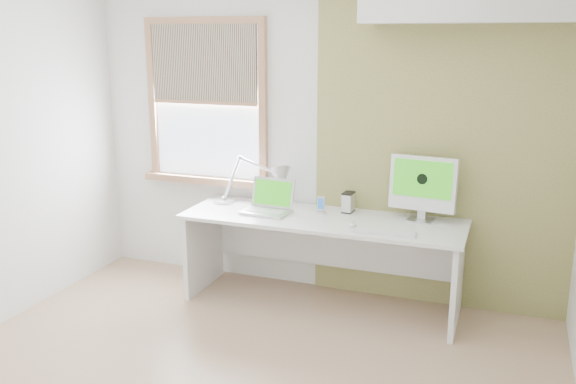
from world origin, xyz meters
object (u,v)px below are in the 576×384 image
at_px(desk_lamp, 270,180).
at_px(external_drive, 348,202).
at_px(laptop, 269,204).
at_px(desk, 324,239).
at_px(imac, 423,185).

relative_size(desk_lamp, external_drive, 4.57).
relative_size(desk_lamp, laptop, 1.92).
height_order(desk, laptop, laptop).
relative_size(laptop, external_drive, 2.38).
bearing_deg(laptop, desk_lamp, 108.30).
xyz_separation_m(desk, imac, (0.73, 0.13, 0.47)).
bearing_deg(external_drive, laptop, -161.17).
distance_m(external_drive, imac, 0.62).
height_order(desk, external_drive, external_drive).
bearing_deg(imac, desk, -169.69).
relative_size(desk, external_drive, 13.51).
relative_size(laptop, imac, 0.75).
distance_m(desk, laptop, 0.52).
bearing_deg(desk_lamp, imac, -0.28).
bearing_deg(external_drive, imac, -2.59).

